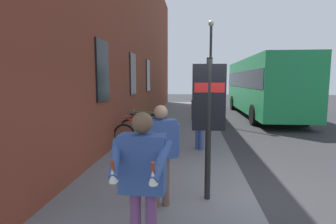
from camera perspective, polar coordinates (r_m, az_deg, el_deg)
ground at (r=11.20m, az=16.23°, el=-4.49°), size 60.00×60.00×0.00m
sidewalk_pavement at (r=12.97m, az=2.53°, el=-2.42°), size 24.00×3.50×0.12m
station_facade at (r=14.20m, az=-5.76°, el=15.62°), size 22.00×0.65×8.65m
bicycle_end_of_row at (r=7.98m, az=-5.88°, el=-5.05°), size 0.48×1.76×0.97m
bicycle_far_end at (r=8.89m, az=-5.23°, el=-3.81°), size 0.48×1.76×0.97m
bicycle_by_door at (r=9.69m, az=-4.43°, el=-2.91°), size 0.48×1.76×0.97m
transit_info_sign at (r=4.43m, az=8.81°, el=1.15°), size 0.11×0.55×2.40m
city_bus at (r=16.79m, az=19.71°, el=5.68°), size 10.50×2.66×3.35m
pedestrian_near_bus at (r=4.21m, az=-1.57°, el=-7.25°), size 0.40×0.59×1.65m
pedestrian_by_facade at (r=7.76m, az=6.88°, el=-0.59°), size 0.52×0.50×1.69m
pedestrian_crossing_street at (r=12.92m, az=6.86°, el=2.26°), size 0.37×0.60×1.64m
tourist_with_hotdogs at (r=2.89m, az=-5.58°, el=-12.99°), size 0.59×0.66×1.71m
street_lamp at (r=12.88m, az=9.18°, el=10.55°), size 0.28×0.28×4.81m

